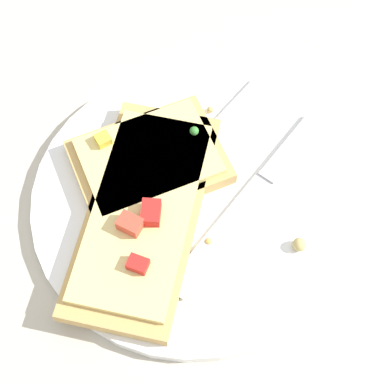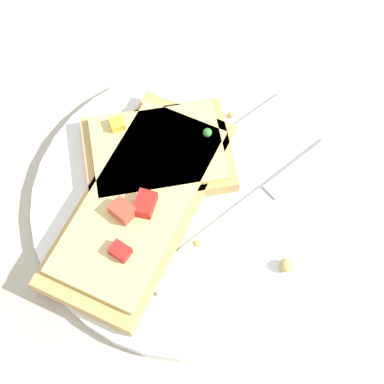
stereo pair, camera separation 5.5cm
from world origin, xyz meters
TOP-DOWN VIEW (x-y plane):
  - ground_plane at (0.00, 0.00)m, footprint 4.00×4.00m
  - plate at (0.00, 0.00)m, footprint 0.28×0.28m
  - fork at (0.01, -0.03)m, footprint 0.14×0.18m
  - knife at (-0.06, -0.01)m, footprint 0.14×0.18m
  - pizza_slice_main at (0.04, 0.02)m, footprint 0.13×0.22m
  - pizza_slice_corner at (0.04, -0.03)m, footprint 0.16×0.14m
  - crumb_scatter at (-0.02, 0.01)m, footprint 0.18×0.20m

SIDE VIEW (x-z plane):
  - ground_plane at x=0.00m, z-range 0.00..0.00m
  - plate at x=0.00m, z-range 0.00..0.01m
  - fork at x=0.01m, z-range 0.01..0.02m
  - knife at x=-0.06m, z-range 0.01..0.02m
  - crumb_scatter at x=-0.02m, z-range 0.01..0.02m
  - pizza_slice_corner at x=0.04m, z-range 0.01..0.04m
  - pizza_slice_main at x=0.04m, z-range 0.01..0.04m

